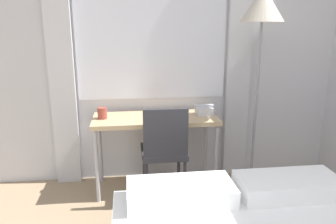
% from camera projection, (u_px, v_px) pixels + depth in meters
% --- Properties ---
extents(wall_back_with_window, '(4.69, 0.13, 2.70)m').
position_uv_depth(wall_back_with_window, '(158.00, 48.00, 3.25)').
color(wall_back_with_window, silver).
rests_on(wall_back_with_window, ground_plane).
extents(desk, '(1.17, 0.49, 0.73)m').
position_uv_depth(desk, '(155.00, 124.00, 3.11)').
color(desk, tan).
rests_on(desk, ground_plane).
extents(desk_chair, '(0.40, 0.40, 0.90)m').
position_uv_depth(desk_chair, '(164.00, 148.00, 2.90)').
color(desk_chair, '#333338').
rests_on(desk_chair, ground_plane).
extents(standing_lamp, '(0.38, 0.38, 1.89)m').
position_uv_depth(standing_lamp, '(262.00, 17.00, 2.84)').
color(standing_lamp, '#4C4C51').
rests_on(standing_lamp, ground_plane).
extents(telephone, '(0.18, 0.15, 0.10)m').
position_uv_depth(telephone, '(204.00, 110.00, 3.17)').
color(telephone, silver).
rests_on(telephone, desk).
extents(book, '(0.25, 0.19, 0.02)m').
position_uv_depth(book, '(159.00, 117.00, 3.03)').
color(book, maroon).
rests_on(book, desk).
extents(mug, '(0.09, 0.09, 0.10)m').
position_uv_depth(mug, '(102.00, 113.00, 3.02)').
color(mug, '#993F33').
rests_on(mug, desk).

